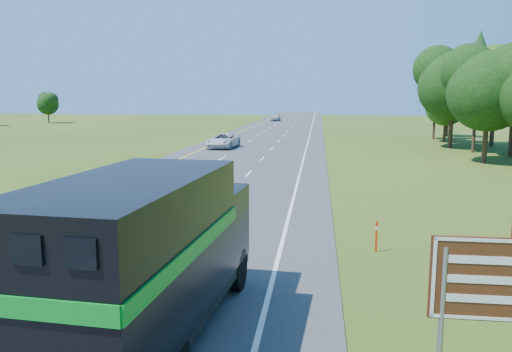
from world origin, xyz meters
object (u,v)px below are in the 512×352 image
at_px(white_suv, 223,141).
at_px(far_car, 276,117).
at_px(horse_truck, 146,255).
at_px(exit_sign, 494,287).

relative_size(white_suv, far_car, 1.17).
bearing_deg(far_car, horse_truck, -85.54).
bearing_deg(white_suv, far_car, 94.55).
bearing_deg(exit_sign, white_suv, 106.94).
bearing_deg(exit_sign, horse_truck, 167.87).
distance_m(horse_truck, white_suv, 43.52).
height_order(horse_truck, exit_sign, horse_truck).
bearing_deg(far_car, white_suv, -89.20).
relative_size(horse_truck, exit_sign, 2.53).
xyz_separation_m(horse_truck, white_suv, (-6.58, 43.00, -1.27)).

